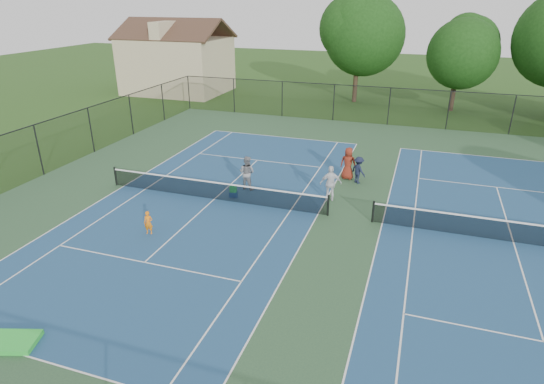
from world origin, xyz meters
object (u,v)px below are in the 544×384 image
(child_player, at_px, (148,223))
(ball_hopper, at_px, (233,189))
(bystander_c, at_px, (348,163))
(instructor, at_px, (247,173))
(ball_crate, at_px, (233,194))
(bystander_a, at_px, (331,183))
(tree_back_c, at_px, (460,48))
(tree_back_b, at_px, (359,32))
(bystander_b, at_px, (359,170))
(clapboard_house, at_px, (177,63))

(child_player, xyz_separation_m, ball_hopper, (1.95, 4.86, -0.06))
(child_player, xyz_separation_m, bystander_c, (7.12, 9.34, 0.40))
(instructor, height_order, ball_crate, instructor)
(bystander_a, height_order, bystander_c, bystander_a)
(tree_back_c, relative_size, child_player, 7.84)
(tree_back_b, distance_m, bystander_c, 21.89)
(tree_back_b, xyz_separation_m, bystander_b, (3.66, -21.38, -5.83))
(clapboard_house, distance_m, bystander_a, 31.83)
(tree_back_b, height_order, ball_crate, tree_back_b)
(clapboard_house, bearing_deg, child_player, -63.06)
(bystander_c, bearing_deg, bystander_b, 149.34)
(bystander_b, xyz_separation_m, bystander_c, (-0.67, 0.45, 0.16))
(instructor, distance_m, bystander_a, 4.59)
(bystander_b, bearing_deg, tree_back_b, -40.46)
(tree_back_c, xyz_separation_m, ball_crate, (-11.18, -24.41, -5.33))
(clapboard_house, height_order, bystander_a, clapboard_house)
(clapboard_house, bearing_deg, bystander_a, -46.96)
(ball_hopper, bearing_deg, ball_crate, 0.00)
(tree_back_c, relative_size, bystander_a, 4.50)
(tree_back_b, bearing_deg, instructor, -94.53)
(tree_back_b, relative_size, bystander_b, 6.52)
(bystander_b, bearing_deg, bystander_a, 110.69)
(bystander_a, relative_size, bystander_b, 1.21)
(bystander_c, bearing_deg, instructor, 36.48)
(instructor, relative_size, ball_hopper, 5.08)
(tree_back_b, relative_size, ball_hopper, 27.55)
(instructor, bearing_deg, tree_back_b, -86.90)
(clapboard_house, distance_m, instructor, 28.83)
(clapboard_house, distance_m, bystander_b, 30.56)
(tree_back_c, height_order, ball_hopper, tree_back_c)
(instructor, bearing_deg, ball_crate, 85.93)
(tree_back_b, distance_m, bystander_a, 25.01)
(child_player, relative_size, bystander_a, 0.57)
(ball_crate, bearing_deg, ball_hopper, 0.00)
(clapboard_house, bearing_deg, ball_hopper, -55.43)
(clapboard_house, bearing_deg, bystander_b, -41.97)
(child_player, bearing_deg, bystander_a, 28.52)
(tree_back_b, distance_m, ball_crate, 26.31)
(ball_hopper, bearing_deg, clapboard_house, 124.57)
(bystander_a, bearing_deg, bystander_c, -113.50)
(tree_back_c, xyz_separation_m, ball_hopper, (-11.18, -24.41, -5.00))
(bystander_b, bearing_deg, tree_back_c, -64.86)
(instructor, distance_m, bystander_c, 5.85)
(tree_back_c, xyz_separation_m, bystander_c, (-6.01, -19.93, -4.55))
(ball_crate, bearing_deg, tree_back_c, 65.40)
(tree_back_b, bearing_deg, ball_crate, -94.90)
(tree_back_b, height_order, ball_hopper, tree_back_b)
(clapboard_house, height_order, bystander_c, clapboard_house)
(bystander_a, distance_m, bystander_c, 3.30)
(tree_back_b, distance_m, tree_back_c, 9.12)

